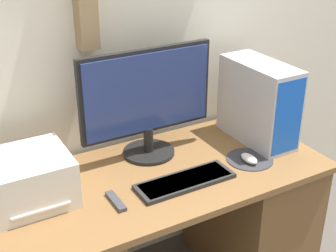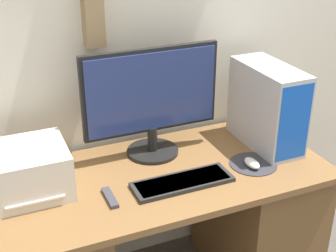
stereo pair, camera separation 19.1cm
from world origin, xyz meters
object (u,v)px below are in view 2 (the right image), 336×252
(computer_tower, at_px, (267,106))
(printer, at_px, (28,171))
(monitor, at_px, (152,97))
(mouse, at_px, (252,163))
(remote_control, at_px, (110,198))
(keyboard, at_px, (183,182))

(computer_tower, relative_size, printer, 1.32)
(monitor, relative_size, mouse, 6.52)
(mouse, relative_size, computer_tower, 0.23)
(mouse, relative_size, remote_control, 0.68)
(keyboard, relative_size, remote_control, 3.01)
(mouse, xyz_separation_m, remote_control, (-0.64, 0.01, -0.01))
(printer, bearing_deg, mouse, -11.70)
(computer_tower, xyz_separation_m, printer, (-1.09, 0.02, -0.10))
(computer_tower, relative_size, remote_control, 2.94)
(keyboard, height_order, remote_control, keyboard)
(computer_tower, height_order, remote_control, computer_tower)
(keyboard, relative_size, mouse, 4.40)
(keyboard, xyz_separation_m, remote_control, (-0.31, 0.01, -0.00))
(monitor, height_order, mouse, monitor)
(monitor, distance_m, printer, 0.60)
(printer, relative_size, remote_control, 2.23)
(monitor, height_order, computer_tower, monitor)
(monitor, relative_size, keyboard, 1.48)
(remote_control, bearing_deg, printer, 146.63)
(computer_tower, bearing_deg, keyboard, -161.48)
(keyboard, relative_size, printer, 1.35)
(monitor, distance_m, computer_tower, 0.54)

